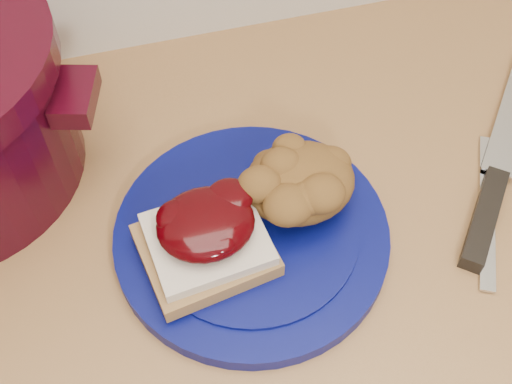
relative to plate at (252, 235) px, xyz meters
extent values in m
cube|color=beige|center=(0.06, 0.01, -0.48)|extent=(4.00, 0.60, 0.86)
cylinder|color=#050A51|center=(0.00, 0.00, 0.00)|extent=(0.28, 0.28, 0.02)
cube|color=olive|center=(-0.05, -0.02, 0.02)|extent=(0.13, 0.12, 0.02)
cube|color=beige|center=(-0.05, -0.02, 0.04)|extent=(0.11, 0.10, 0.01)
ellipsoid|color=black|center=(-0.04, -0.01, 0.06)|extent=(0.09, 0.08, 0.03)
ellipsoid|color=brown|center=(0.05, 0.02, 0.04)|extent=(0.11, 0.10, 0.05)
cube|color=black|center=(0.23, -0.04, 0.00)|extent=(0.09, 0.11, 0.02)
cube|color=silver|center=(0.24, -0.03, 0.00)|extent=(0.10, 0.18, 0.00)
cube|color=black|center=(-0.13, 0.13, 0.10)|extent=(0.05, 0.07, 0.02)
camera|label=1|loc=(-0.08, -0.32, 0.53)|focal=45.00mm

